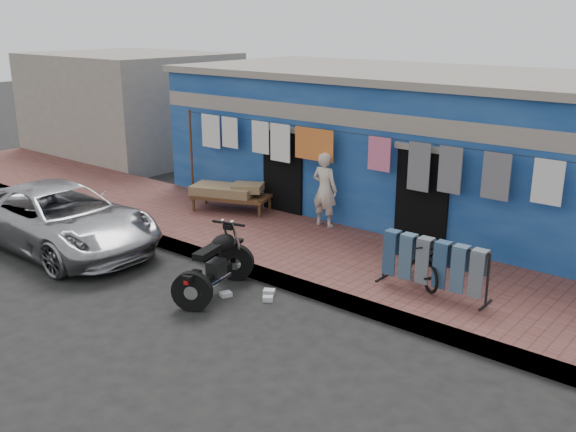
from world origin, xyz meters
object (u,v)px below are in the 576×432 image
(bicycle, at_px, (419,255))
(jeans_rack, at_px, (433,265))
(car, at_px, (60,217))
(seated_person, at_px, (325,190))
(motorcycle, at_px, (215,263))
(charpoy, at_px, (231,197))

(bicycle, relative_size, jeans_rack, 0.76)
(car, distance_m, bicycle, 7.15)
(car, xyz_separation_m, seated_person, (3.67, 3.98, 0.38))
(seated_person, xyz_separation_m, motorcycle, (0.37, -3.59, -0.47))
(jeans_rack, bearing_deg, bicycle, 149.43)
(car, xyz_separation_m, jeans_rack, (7.07, 2.32, 0.04))
(motorcycle, height_order, jeans_rack, jeans_rack)
(seated_person, distance_m, jeans_rack, 3.80)
(charpoy, bearing_deg, motorcycle, -49.45)
(car, distance_m, charpoy, 3.79)
(car, distance_m, seated_person, 5.43)
(car, height_order, charpoy, car)
(motorcycle, xyz_separation_m, jeans_rack, (3.03, 1.93, 0.13))
(seated_person, distance_m, bicycle, 3.36)
(car, bearing_deg, seated_person, -43.29)
(car, xyz_separation_m, charpoy, (1.34, 3.54, -0.11))
(seated_person, distance_m, charpoy, 2.42)
(seated_person, bearing_deg, jeans_rack, 151.61)
(bicycle, height_order, motorcycle, bicycle)
(car, bearing_deg, charpoy, -21.36)
(jeans_rack, bearing_deg, motorcycle, -147.46)
(motorcycle, bearing_deg, charpoy, 115.88)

